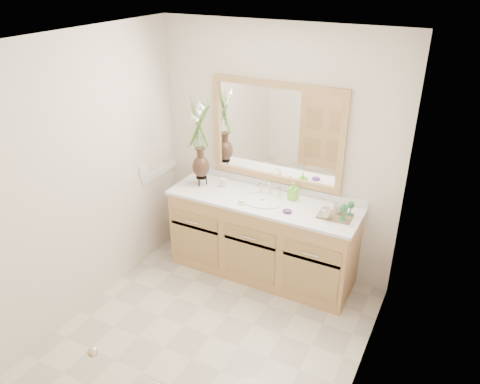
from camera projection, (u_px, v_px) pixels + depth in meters
The scene contains 22 objects.
floor at pixel (210, 336), 3.96m from camera, with size 2.60×2.60×0.00m, color #BCB2A0.
ceiling at pixel (199, 42), 2.88m from camera, with size 2.40×2.60×0.02m, color white.
wall_back at pixel (276, 153), 4.45m from camera, with size 2.40×0.02×2.40m, color silver.
wall_front at pixel (74, 321), 2.39m from camera, with size 2.40×0.02×2.40m, color silver.
wall_left at pixel (83, 180), 3.91m from camera, with size 0.02×2.60×2.40m, color silver.
wall_right at pixel (370, 255), 2.93m from camera, with size 0.02×2.60×2.40m, color silver.
vanity at pixel (262, 239), 4.58m from camera, with size 1.80×0.55×0.80m.
counter at pixel (263, 201), 4.40m from camera, with size 1.84×0.57×0.03m, color white.
sink at pixel (262, 206), 4.40m from camera, with size 0.38×0.34×0.23m.
mirror at pixel (276, 133), 4.34m from camera, with size 1.32×0.04×0.97m.
switch_plate at pixel (144, 171), 4.61m from camera, with size 0.02×0.12×0.12m, color white.
door at pixel (42, 330), 2.61m from camera, with size 0.80×0.03×2.00m, color tan.
flower_vase at pixel (200, 132), 4.44m from camera, with size 0.20×0.20×0.81m.
tumbler at pixel (223, 182), 4.63m from camera, with size 0.06×0.06×0.08m, color beige.
soap_dish at pixel (243, 202), 4.32m from camera, with size 0.10×0.10×0.03m.
soap_bottle at pixel (293, 192), 4.37m from camera, with size 0.07×0.07×0.16m, color #7DE235.
purple_dish at pixel (287, 211), 4.16m from camera, with size 0.09×0.07×0.03m, color #4E246C.
tray at pixel (335, 216), 4.10m from camera, with size 0.29×0.20×0.01m, color brown.
mug_left at pixel (326, 212), 4.05m from camera, with size 0.10×0.09×0.10m, color beige.
mug_right at pixel (338, 208), 4.12m from camera, with size 0.10×0.09×0.10m, color beige.
goblet_front at pixel (344, 209), 3.98m from camera, with size 0.07×0.07×0.15m.
goblet_back at pixel (351, 206), 4.06m from camera, with size 0.06×0.06×0.13m.
Camera 1 is at (1.60, -2.54, 2.86)m, focal length 35.00 mm.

